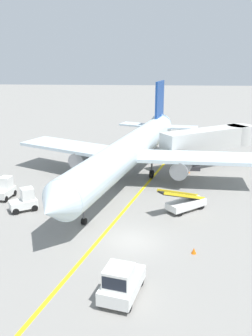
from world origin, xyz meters
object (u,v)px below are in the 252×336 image
(pushback_tug, at_px, (121,282))
(safety_cone_nose_left, at_px, (194,251))
(airliner, at_px, (129,151))
(ground_crew_marshaller, at_px, (57,203))
(jet_bridge, at_px, (214,139))
(baggage_tug_near_wing, at_px, (5,189))
(baggage_tug_by_cargo_door, at_px, (25,201))
(ground_crew_wing_walker, at_px, (82,187))
(belt_loader_forward_hold, at_px, (185,202))
(safety_cone_wingtip_left, at_px, (189,171))

(pushback_tug, relative_size, safety_cone_nose_left, 8.98)
(airliner, bearing_deg, ground_crew_marshaller, -122.18)
(jet_bridge, distance_m, ground_crew_marshaller, 22.53)
(jet_bridge, distance_m, baggage_tug_near_wing, 25.50)
(baggage_tug_by_cargo_door, height_order, ground_crew_wing_walker, baggage_tug_by_cargo_door)
(airliner, distance_m, ground_crew_marshaller, 11.34)
(baggage_tug_near_wing, bearing_deg, belt_loader_forward_hold, -6.10)
(airliner, relative_size, jet_bridge, 2.88)
(ground_crew_marshaller, bearing_deg, airliner, 57.82)
(airliner, xyz_separation_m, ground_crew_wing_walker, (-4.46, -5.16, -2.51))
(airliner, height_order, ground_crew_wing_walker, airliner)
(baggage_tug_by_cargo_door, relative_size, ground_crew_wing_walker, 1.60)
(baggage_tug_near_wing, xyz_separation_m, belt_loader_forward_hold, (17.47, -1.87, -0.15))
(jet_bridge, height_order, ground_crew_wing_walker, jet_bridge)
(airliner, bearing_deg, baggage_tug_near_wing, -152.17)
(ground_crew_marshaller, distance_m, safety_cone_nose_left, 13.14)
(belt_loader_forward_hold, bearing_deg, pushback_tug, -110.41)
(jet_bridge, relative_size, ground_crew_wing_walker, 7.12)
(pushback_tug, distance_m, safety_cone_wingtip_left, 24.88)
(airliner, height_order, baggage_tug_near_wing, airliner)
(pushback_tug, xyz_separation_m, ground_crew_marshaller, (-6.67, 11.65, -0.08))
(baggage_tug_by_cargo_door, height_order, belt_loader_forward_hold, belt_loader_forward_hold)
(ground_crew_wing_walker, xyz_separation_m, safety_cone_wingtip_left, (11.40, 8.25, -0.69))
(baggage_tug_by_cargo_door, distance_m, safety_cone_nose_left, 15.96)
(belt_loader_forward_hold, height_order, ground_crew_marshaller, belt_loader_forward_hold)
(ground_crew_wing_walker, bearing_deg, pushback_tug, -71.67)
(jet_bridge, bearing_deg, pushback_tug, -109.03)
(pushback_tug, distance_m, safety_cone_nose_left, 7.13)
(baggage_tug_by_cargo_door, bearing_deg, safety_cone_nose_left, -24.59)
(baggage_tug_by_cargo_door, height_order, safety_cone_wingtip_left, baggage_tug_by_cargo_door)
(belt_loader_forward_hold, xyz_separation_m, safety_cone_nose_left, (-0.01, -7.62, -0.56))
(airliner, distance_m, ground_crew_wing_walker, 7.27)
(baggage_tug_by_cargo_door, distance_m, belt_loader_forward_hold, 14.54)
(baggage_tug_near_wing, distance_m, baggage_tug_by_cargo_door, 4.11)
(pushback_tug, height_order, ground_crew_wing_walker, pushback_tug)
(pushback_tug, height_order, safety_cone_nose_left, pushback_tug)
(airliner, xyz_separation_m, safety_cone_wingtip_left, (6.93, 3.09, -3.20))
(safety_cone_nose_left, bearing_deg, baggage_tug_by_cargo_door, 155.41)
(baggage_tug_near_wing, bearing_deg, baggage_tug_by_cargo_door, -43.96)
(jet_bridge, xyz_separation_m, ground_crew_marshaller, (-16.06, -15.57, -2.63))
(belt_loader_forward_hold, xyz_separation_m, safety_cone_wingtip_left, (1.37, 11.24, -0.56))
(airliner, distance_m, baggage_tug_by_cargo_door, 13.02)
(baggage_tug_by_cargo_door, bearing_deg, ground_crew_marshaller, -4.18)
(airliner, xyz_separation_m, belt_loader_forward_hold, (5.57, -8.15, -2.64))
(baggage_tug_near_wing, relative_size, safety_cone_nose_left, 5.85)
(safety_cone_nose_left, bearing_deg, jet_bridge, 78.14)
(baggage_tug_near_wing, height_order, belt_loader_forward_hold, belt_loader_forward_hold)
(jet_bridge, relative_size, baggage_tug_by_cargo_door, 4.44)
(belt_loader_forward_hold, height_order, safety_cone_wingtip_left, belt_loader_forward_hold)
(baggage_tug_near_wing, distance_m, safety_cone_nose_left, 19.88)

